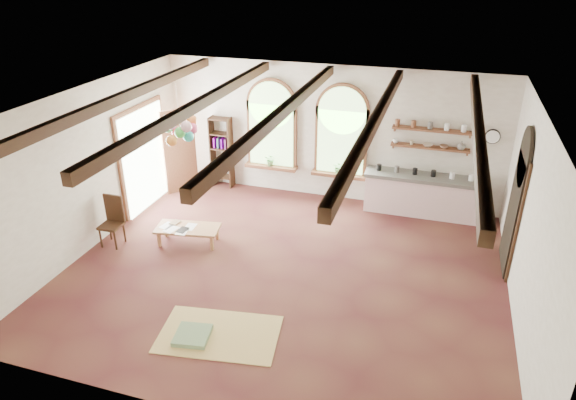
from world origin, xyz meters
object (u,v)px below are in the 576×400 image
at_px(kitchen_counter, 424,195).
at_px(coffee_table, 188,229).
at_px(balloon_cluster, 180,128).
at_px(side_chair, 113,231).

relative_size(kitchen_counter, coffee_table, 1.96).
bearing_deg(balloon_cluster, coffee_table, -63.97).
bearing_deg(kitchen_counter, balloon_cluster, -153.33).
relative_size(coffee_table, balloon_cluster, 1.20).
xyz_separation_m(coffee_table, balloon_cluster, (-0.21, 0.42, 2.01)).
relative_size(side_chair, balloon_cluster, 0.91).
distance_m(kitchen_counter, balloon_cluster, 5.59).
xyz_separation_m(side_chair, balloon_cluster, (1.24, 0.91, 2.03)).
bearing_deg(coffee_table, side_chair, -161.51).
height_order(side_chair, balloon_cluster, balloon_cluster).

